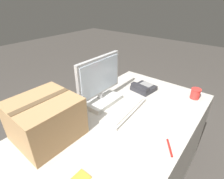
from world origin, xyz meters
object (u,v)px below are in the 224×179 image
paper_cup_right (195,94)px  cardboard_box (46,119)px  sticky_note_pad (81,178)px  desk_phone (143,88)px  pen_marker (170,148)px  spoon (169,98)px  keyboard (125,110)px  monitor (100,85)px

paper_cup_right → cardboard_box: 1.20m
paper_cup_right → sticky_note_pad: size_ratio=1.21×
desk_phone → pen_marker: (-0.52, -0.47, -0.02)m
pen_marker → sticky_note_pad: bearing=116.0°
pen_marker → cardboard_box: bearing=86.0°
spoon → paper_cup_right: bearing=-73.9°
desk_phone → paper_cup_right: 0.44m
paper_cup_right → spoon: 0.22m
keyboard → cardboard_box: size_ratio=1.25×
monitor → paper_cup_right: bearing=-47.8°
paper_cup_right → sticky_note_pad: 1.14m
paper_cup_right → sticky_note_pad: bearing=169.7°
spoon → sticky_note_pad: size_ratio=2.02×
monitor → keyboard: size_ratio=0.97×
sticky_note_pad → paper_cup_right: bearing=-10.3°
monitor → sticky_note_pad: bearing=-145.6°
spoon → pen_marker: 0.57m
spoon → sticky_note_pad: bearing=153.1°
monitor → pen_marker: monitor is taller
desk_phone → cardboard_box: bearing=176.8°
pen_marker → spoon: bearing=-11.4°
desk_phone → paper_cup_right: bearing=-61.9°
spoon → cardboard_box: (-0.90, 0.42, 0.13)m
cardboard_box → desk_phone: bearing=-11.0°
keyboard → desk_phone: desk_phone is taller
cardboard_box → pen_marker: size_ratio=3.23×
paper_cup_right → spoon: size_ratio=0.60×
desk_phone → paper_cup_right: size_ratio=2.29×
paper_cup_right → cardboard_box: cardboard_box is taller
paper_cup_right → pen_marker: 0.67m
keyboard → paper_cup_right: size_ratio=5.15×
spoon → cardboard_box: cardboard_box is taller
desk_phone → sticky_note_pad: desk_phone is taller
keyboard → paper_cup_right: paper_cup_right is taller
desk_phone → sticky_note_pad: 0.99m
cardboard_box → sticky_note_pad: size_ratio=4.96×
desk_phone → spoon: (0.01, -0.25, -0.03)m
keyboard → sticky_note_pad: bearing=-169.6°
paper_cup_right → pen_marker: paper_cup_right is taller
monitor → desk_phone: monitor is taller
paper_cup_right → desk_phone: bearing=110.3°
keyboard → sticky_note_pad: 0.61m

